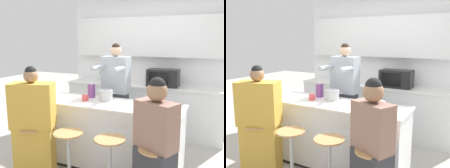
% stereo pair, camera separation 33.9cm
% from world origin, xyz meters
% --- Properties ---
extents(ground_plane, '(16.00, 16.00, 0.00)m').
position_xyz_m(ground_plane, '(0.00, 0.00, 0.00)').
color(ground_plane, '#B2ADA3').
extents(wall_back, '(3.19, 0.22, 2.70)m').
position_xyz_m(wall_back, '(0.00, 1.79, 1.54)').
color(wall_back, white).
rests_on(wall_back, ground_plane).
extents(back_counter, '(2.97, 0.60, 0.94)m').
position_xyz_m(back_counter, '(0.00, 1.51, 0.47)').
color(back_counter, silver).
rests_on(back_counter, ground_plane).
extents(kitchen_island, '(1.99, 0.65, 0.93)m').
position_xyz_m(kitchen_island, '(0.00, 0.00, 0.47)').
color(kitchen_island, black).
rests_on(kitchen_island, ground_plane).
extents(bar_stool_leftmost, '(0.38, 0.38, 0.69)m').
position_xyz_m(bar_stool_leftmost, '(-0.79, -0.66, 0.36)').
color(bar_stool_leftmost, tan).
rests_on(bar_stool_leftmost, ground_plane).
extents(bar_stool_center_left, '(0.38, 0.38, 0.69)m').
position_xyz_m(bar_stool_center_left, '(-0.26, -0.63, 0.36)').
color(bar_stool_center_left, tan).
rests_on(bar_stool_center_left, ground_plane).
extents(bar_stool_center_right, '(0.38, 0.38, 0.69)m').
position_xyz_m(bar_stool_center_right, '(0.26, -0.60, 0.36)').
color(bar_stool_center_right, tan).
rests_on(bar_stool_center_right, ground_plane).
extents(person_cooking, '(0.44, 0.55, 1.72)m').
position_xyz_m(person_cooking, '(-0.14, 0.52, 0.85)').
color(person_cooking, '#383842').
rests_on(person_cooking, ground_plane).
extents(person_wrapped_blanket, '(0.59, 0.46, 1.46)m').
position_xyz_m(person_wrapped_blanket, '(-0.77, -0.64, 0.68)').
color(person_wrapped_blanket, gold).
rests_on(person_wrapped_blanket, ground_plane).
extents(person_seated_near, '(0.48, 0.40, 1.42)m').
position_xyz_m(person_seated_near, '(0.79, -0.64, 0.65)').
color(person_seated_near, '#333338').
rests_on(person_seated_near, ground_plane).
extents(cooking_pot, '(0.29, 0.20, 0.15)m').
position_xyz_m(cooking_pot, '(-0.11, 0.10, 1.00)').
color(cooking_pot, '#B7BABC').
rests_on(cooking_pot, kitchen_island).
extents(fruit_bowl, '(0.20, 0.20, 0.06)m').
position_xyz_m(fruit_bowl, '(0.55, 0.15, 0.96)').
color(fruit_bowl, '#B7BABC').
rests_on(fruit_bowl, kitchen_island).
extents(coffee_cup_near, '(0.12, 0.09, 0.09)m').
position_xyz_m(coffee_cup_near, '(-0.37, -0.03, 0.97)').
color(coffee_cup_near, '#DB4C51').
rests_on(coffee_cup_near, kitchen_island).
extents(juice_carton, '(0.08, 0.08, 0.21)m').
position_xyz_m(juice_carton, '(-0.39, 0.19, 1.03)').
color(juice_carton, '#7A428E').
rests_on(juice_carton, kitchen_island).
extents(microwave, '(0.56, 0.33, 0.31)m').
position_xyz_m(microwave, '(0.40, 1.47, 1.09)').
color(microwave, black).
rests_on(microwave, back_counter).
extents(potted_plant, '(0.21, 0.21, 0.28)m').
position_xyz_m(potted_plant, '(-0.79, 1.51, 1.09)').
color(potted_plant, '#A86042').
rests_on(potted_plant, back_counter).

